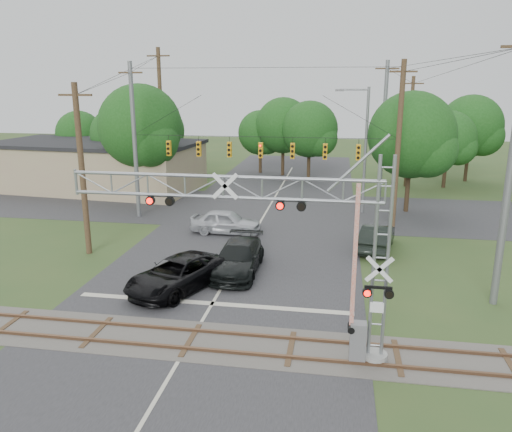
% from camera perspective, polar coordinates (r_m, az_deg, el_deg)
% --- Properties ---
extents(ground, '(160.00, 160.00, 0.00)m').
position_cam_1_polar(ground, '(19.00, -9.29, -16.80)').
color(ground, '#304921').
rests_on(ground, ground).
extents(road_main, '(14.00, 90.00, 0.02)m').
position_cam_1_polar(road_main, '(27.67, -2.71, -6.13)').
color(road_main, '#2A2A2C').
rests_on(road_main, ground).
extents(road_cross, '(90.00, 12.00, 0.02)m').
position_cam_1_polar(road_cross, '(40.85, 1.39, 0.83)').
color(road_cross, '#2A2A2C').
rests_on(road_cross, ground).
extents(railroad_track, '(90.00, 3.20, 0.17)m').
position_cam_1_polar(railroad_track, '(20.62, -7.49, -13.90)').
color(railroad_track, '#514C47').
rests_on(railroad_track, ground).
extents(crossing_gantry, '(11.80, 0.98, 7.65)m').
position_cam_1_polar(crossing_gantry, '(17.75, 3.11, -2.06)').
color(crossing_gantry, gray).
rests_on(crossing_gantry, ground).
extents(traffic_signal_span, '(19.34, 0.36, 11.50)m').
position_cam_1_polar(traffic_signal_span, '(35.80, 1.95, 8.04)').
color(traffic_signal_span, slate).
rests_on(traffic_signal_span, ground).
extents(pickup_black, '(4.71, 6.35, 1.60)m').
position_cam_1_polar(pickup_black, '(25.13, -8.97, -6.59)').
color(pickup_black, black).
rests_on(pickup_black, ground).
extents(car_dark, '(2.34, 5.68, 1.65)m').
position_cam_1_polar(car_dark, '(27.02, -2.08, -4.81)').
color(car_dark, black).
rests_on(car_dark, ground).
extents(sedan_silver, '(4.84, 2.07, 1.63)m').
position_cam_1_polar(sedan_silver, '(34.05, -3.45, -0.66)').
color(sedan_silver, '#A9ABB0').
rests_on(sedan_silver, ground).
extents(suv_dark, '(2.63, 5.12, 1.61)m').
position_cam_1_polar(suv_dark, '(31.55, 13.63, -2.35)').
color(suv_dark, black).
rests_on(suv_dark, ground).
extents(commercial_building, '(20.39, 11.75, 4.57)m').
position_cam_1_polar(commercial_building, '(50.87, -17.80, 5.54)').
color(commercial_building, '#9E8569').
rests_on(commercial_building, ground).
extents(streetlight, '(2.59, 0.27, 9.72)m').
position_cam_1_polar(streetlight, '(39.61, 12.16, 8.04)').
color(streetlight, slate).
rests_on(streetlight, ground).
extents(utility_poles, '(24.74, 28.19, 12.90)m').
position_cam_1_polar(utility_poles, '(37.89, 5.80, 8.72)').
color(utility_poles, '#3B2C1B').
rests_on(utility_poles, ground).
extents(treeline, '(54.82, 21.87, 9.99)m').
position_cam_1_polar(treeline, '(49.13, 5.70, 9.71)').
color(treeline, '#322516').
rests_on(treeline, ground).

